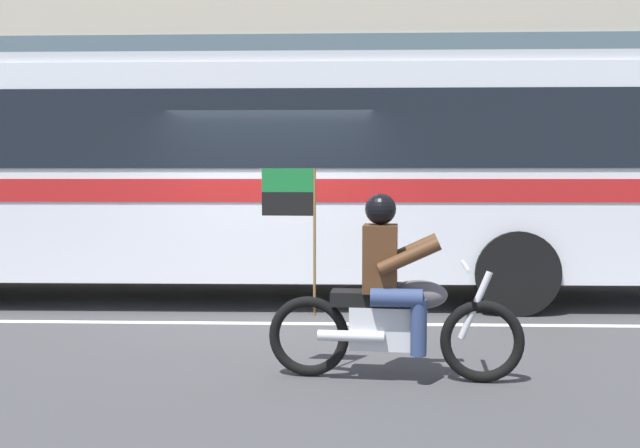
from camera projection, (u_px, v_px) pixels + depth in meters
ground_plane at (271, 313)px, 8.74m from camera, size 60.00×60.00×0.00m
sidewalk_curb at (298, 259)px, 13.82m from camera, size 28.00×3.80×0.15m
lane_center_stripe at (266, 323)px, 8.14m from camera, size 26.60×0.14×0.01m
transit_bus at (243, 163)px, 9.81m from camera, size 12.82×2.67×3.22m
motorcycle_with_rider at (391, 301)px, 5.88m from camera, size 2.19×0.65×1.78m
fire_hydrant at (185, 240)px, 13.01m from camera, size 0.22×0.30×0.75m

